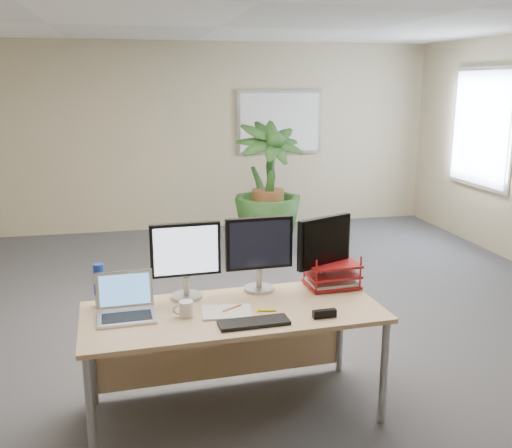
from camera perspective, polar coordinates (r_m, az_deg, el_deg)
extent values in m
plane|color=#45454A|center=(4.95, 0.47, -11.41)|extent=(8.00, 8.00, 0.00)
cube|color=#C0B388|center=(8.45, -5.68, 8.63)|extent=(7.00, 0.04, 2.70)
cube|color=white|center=(4.51, 0.54, 21.34)|extent=(7.00, 8.00, 0.02)
cube|color=silver|center=(8.64, 2.36, 10.13)|extent=(1.30, 0.03, 0.95)
cube|color=white|center=(8.62, 2.40, 10.12)|extent=(1.20, 0.01, 0.85)
cube|color=silver|center=(8.04, 21.62, 8.91)|extent=(0.03, 1.30, 1.55)
cube|color=silver|center=(8.03, 21.50, 8.91)|extent=(0.01, 1.20, 1.45)
cube|color=tan|center=(3.65, -2.28, -8.82)|extent=(1.91, 0.87, 0.03)
cube|color=tan|center=(4.12, -3.37, -11.55)|extent=(1.78, 0.10, 0.57)
cylinder|color=#A7A6AB|center=(3.43, -16.22, -17.73)|extent=(0.05, 0.05, 0.69)
cylinder|color=#A7A6AB|center=(3.79, 12.67, -14.26)|extent=(0.05, 0.05, 0.69)
cylinder|color=#A7A6AB|center=(4.04, -16.08, -12.65)|extent=(0.05, 0.05, 0.69)
cylinder|color=#A7A6AB|center=(4.35, 8.42, -10.25)|extent=(0.05, 0.05, 0.69)
imported|color=#173A15|center=(7.01, 1.19, 2.66)|extent=(1.01, 1.01, 1.50)
cylinder|color=#A7A6AB|center=(3.87, -6.92, -7.17)|extent=(0.21, 0.21, 0.02)
cylinder|color=#A7A6AB|center=(3.84, -6.96, -6.15)|extent=(0.04, 0.04, 0.13)
cube|color=black|center=(3.76, -7.07, -2.55)|extent=(0.46, 0.06, 0.36)
cube|color=white|center=(3.74, -7.01, -2.66)|extent=(0.42, 0.02, 0.31)
cylinder|color=#A7A6AB|center=(3.97, 0.31, -6.47)|extent=(0.21, 0.21, 0.02)
cylinder|color=#A7A6AB|center=(3.95, 0.31, -5.47)|extent=(0.04, 0.04, 0.13)
cube|color=black|center=(3.87, 0.32, -1.93)|extent=(0.47, 0.06, 0.36)
cube|color=black|center=(3.85, 0.42, -2.03)|extent=(0.42, 0.02, 0.32)
cylinder|color=#A7A6AB|center=(4.06, 6.70, -6.11)|extent=(0.21, 0.21, 0.02)
cylinder|color=#A7A6AB|center=(4.04, 6.73, -5.14)|extent=(0.04, 0.04, 0.12)
cube|color=black|center=(3.96, 6.83, -1.77)|extent=(0.43, 0.22, 0.35)
cube|color=black|center=(3.95, 7.08, -1.85)|extent=(0.38, 0.17, 0.31)
cube|color=silver|center=(3.59, -12.79, -9.11)|extent=(0.36, 0.26, 0.02)
cube|color=black|center=(3.58, -12.79, -9.01)|extent=(0.30, 0.17, 0.00)
cube|color=silver|center=(3.69, -13.00, -6.38)|extent=(0.35, 0.08, 0.23)
cube|color=#599DE6|center=(3.68, -13.00, -6.43)|extent=(0.31, 0.06, 0.19)
cube|color=black|center=(3.43, -0.21, -9.82)|extent=(0.43, 0.16, 0.02)
cylinder|color=silver|center=(3.56, -6.99, -8.42)|extent=(0.09, 0.09, 0.10)
torus|color=silver|center=(3.55, -7.78, -8.47)|extent=(0.07, 0.02, 0.07)
cube|color=silver|center=(3.60, -2.93, -8.79)|extent=(0.33, 0.26, 0.01)
cylinder|color=orange|center=(3.63, -2.40, -8.39)|extent=(0.13, 0.09, 0.01)
cylinder|color=yellow|center=(3.61, 1.06, -8.63)|extent=(0.12, 0.04, 0.02)
cylinder|color=silver|center=(3.79, -15.35, -6.36)|extent=(0.07, 0.07, 0.22)
cylinder|color=#183FB8|center=(3.75, -15.49, -4.32)|extent=(0.07, 0.07, 0.06)
cylinder|color=#183FB8|center=(3.79, -15.36, -6.21)|extent=(0.07, 0.07, 0.07)
cube|color=maroon|center=(4.07, 7.55, -5.98)|extent=(0.37, 0.29, 0.02)
cube|color=maroon|center=(4.05, 7.58, -4.97)|extent=(0.37, 0.29, 0.02)
cube|color=maroon|center=(4.03, 7.62, -3.95)|extent=(0.37, 0.29, 0.02)
cube|color=silver|center=(4.07, 7.55, -5.77)|extent=(0.33, 0.25, 0.02)
cube|color=black|center=(3.55, 6.86, -8.89)|extent=(0.15, 0.05, 0.05)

